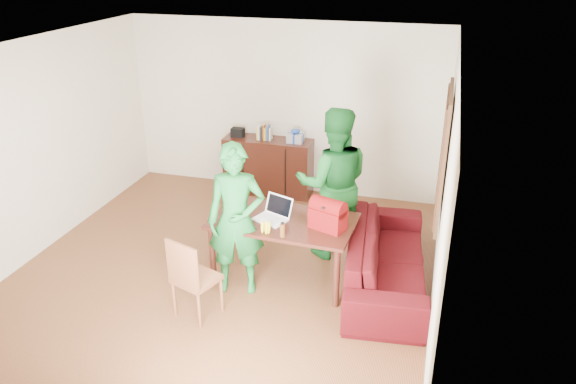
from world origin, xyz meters
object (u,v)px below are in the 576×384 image
(table, at_px, (283,227))
(red_bag, at_px, (328,217))
(person_near, at_px, (236,220))
(sofa, at_px, (387,258))
(chair, at_px, (197,292))
(laptop, at_px, (270,217))
(person_far, at_px, (333,183))
(bottle, at_px, (283,229))

(table, distance_m, red_bag, 0.60)
(table, bearing_deg, red_bag, -4.94)
(person_near, height_order, red_bag, person_near)
(table, relative_size, sofa, 0.75)
(chair, distance_m, laptop, 1.20)
(laptop, relative_size, red_bag, 1.10)
(person_near, distance_m, person_far, 1.42)
(bottle, bearing_deg, person_far, 73.89)
(person_far, bearing_deg, bottle, 57.94)
(table, height_order, person_far, person_far)
(chair, height_order, sofa, chair)
(table, bearing_deg, bottle, -72.21)
(person_far, bearing_deg, person_near, 36.11)
(chair, xyz_separation_m, sofa, (1.90, 1.17, 0.06))
(laptop, height_order, red_bag, red_bag)
(bottle, relative_size, red_bag, 0.45)
(bottle, relative_size, sofa, 0.08)
(bottle, xyz_separation_m, sofa, (1.10, 0.60, -0.53))
(laptop, bearing_deg, sofa, 32.64)
(table, height_order, laptop, laptop)
(person_near, bearing_deg, red_bag, 4.03)
(table, distance_m, person_near, 0.62)
(laptop, height_order, bottle, laptop)
(red_bag, bearing_deg, laptop, -161.52)
(table, relative_size, chair, 1.80)
(red_bag, distance_m, sofa, 0.93)
(table, xyz_separation_m, laptop, (-0.14, -0.06, 0.14))
(table, distance_m, person_far, 0.91)
(bottle, xyz_separation_m, red_bag, (0.44, 0.32, 0.06))
(table, xyz_separation_m, sofa, (1.21, 0.20, -0.35))
(chair, xyz_separation_m, red_bag, (1.24, 0.90, 0.65))
(red_bag, bearing_deg, chair, -124.40)
(chair, xyz_separation_m, person_far, (1.13, 1.72, 0.70))
(table, bearing_deg, sofa, 12.32)
(table, xyz_separation_m, chair, (-0.70, -0.97, -0.40))
(chair, height_order, person_near, person_near)
(red_bag, bearing_deg, person_far, 117.11)
(person_far, xyz_separation_m, bottle, (-0.33, -1.14, -0.11))
(person_near, distance_m, laptop, 0.44)
(sofa, bearing_deg, red_bag, 106.52)
(person_near, xyz_separation_m, person_far, (0.87, 1.12, 0.09))
(chair, bearing_deg, table, 73.90)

